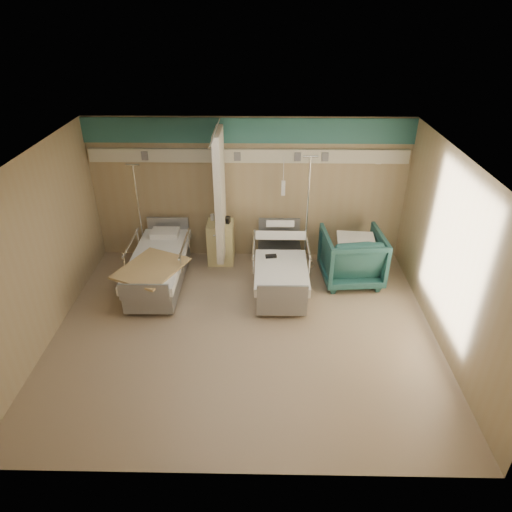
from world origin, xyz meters
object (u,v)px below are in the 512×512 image
(bedside_cabinet, at_px, (221,242))
(bed_right, at_px, (280,272))
(bed_left, at_px, (159,270))
(visitor_armchair, at_px, (352,257))
(iv_stand_right, at_px, (305,245))
(iv_stand_left, at_px, (143,243))

(bedside_cabinet, bearing_deg, bed_right, -38.05)
(bed_left, height_order, bedside_cabinet, bedside_cabinet)
(visitor_armchair, height_order, iv_stand_right, iv_stand_right)
(bed_right, bearing_deg, bed_left, 180.00)
(iv_stand_right, height_order, iv_stand_left, iv_stand_right)
(bedside_cabinet, bearing_deg, bed_left, -139.40)
(bed_right, bearing_deg, iv_stand_left, 161.82)
(bedside_cabinet, relative_size, iv_stand_right, 0.38)
(bed_left, bearing_deg, visitor_armchair, 4.21)
(bed_left, bearing_deg, iv_stand_left, 118.60)
(bedside_cabinet, distance_m, iv_stand_right, 1.66)
(bed_right, height_order, iv_stand_left, iv_stand_left)
(bed_right, relative_size, iv_stand_right, 0.97)
(bed_right, xyz_separation_m, bedside_cabinet, (-1.15, 0.90, 0.11))
(bedside_cabinet, height_order, iv_stand_left, iv_stand_left)
(bed_left, relative_size, visitor_armchair, 1.99)
(visitor_armchair, bearing_deg, iv_stand_left, -13.59)
(bed_right, distance_m, visitor_armchair, 1.35)
(bed_right, xyz_separation_m, iv_stand_right, (0.50, 0.75, 0.14))
(visitor_armchair, bearing_deg, bed_right, 6.39)
(bed_left, relative_size, iv_stand_right, 0.97)
(bed_left, distance_m, bedside_cabinet, 1.39)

